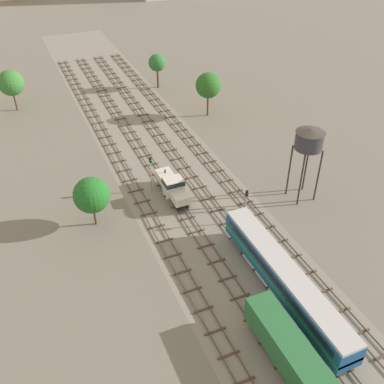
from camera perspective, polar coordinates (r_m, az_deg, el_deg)
The scene contains 16 objects.
ground_plane at distance 65.70m, azimuth -1.00°, elevation 0.29°, with size 480.00×480.00×0.00m, color slate.
ballast_bed at distance 65.69m, azimuth -1.00°, elevation 0.29°, with size 17.41×176.00×0.01m, color gray.
track_far_left at distance 64.66m, azimuth -6.84°, elevation -0.50°, with size 2.40×126.00×0.29m.
track_left at distance 65.74m, azimuth -3.14°, elevation 0.40°, with size 2.40×126.00×0.29m.
track_centre_left at distance 67.09m, azimuth 0.43°, elevation 1.26°, with size 2.40×126.00×0.29m.
track_centre at distance 68.71m, azimuth 3.85°, elevation 2.09°, with size 2.40×126.00×0.29m.
freight_boxcar_left_near at distance 43.53m, azimuth 13.19°, elevation -20.23°, with size 2.87×14.00×3.60m.
passenger_coach_centre_left_mid at distance 49.62m, azimuth 11.75°, elevation -10.69°, with size 2.96×22.00×3.80m.
shunter_loco_left_midfar at distance 63.10m, azimuth -2.54°, elevation 0.83°, with size 2.74×8.46×3.10m.
water_tower at distance 61.37m, azimuth 14.82°, elevation 6.46°, with size 3.97×3.97×10.92m.
signal_post_nearest at distance 57.97m, azimuth 6.91°, elevation -1.28°, with size 0.28×0.47×5.34m.
signal_post_near at distance 63.71m, azimuth -5.33°, elevation 2.88°, with size 0.28×0.47×5.87m.
lineside_tree_0 at distance 94.14m, azimuth -22.24°, elevation 12.82°, with size 4.93×4.93×8.09m.
lineside_tree_1 at distance 57.94m, azimuth -12.77°, elevation -0.40°, with size 4.72×4.72×7.08m.
lineside_tree_2 at distance 98.80m, azimuth -4.51°, elevation 16.19°, with size 3.68×3.68×7.36m.
lineside_tree_3 at distance 85.18m, azimuth 2.09°, elevation 13.51°, with size 4.77×4.77×8.48m.
Camera 1 is at (-20.15, 6.14, 37.74)m, focal length 41.55 mm.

